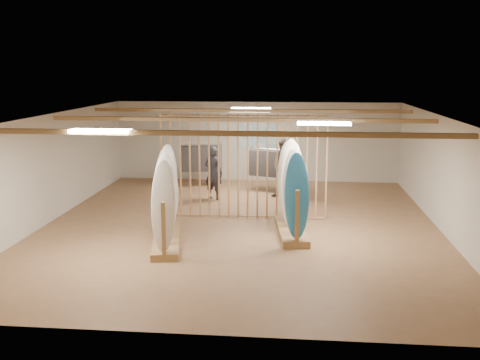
# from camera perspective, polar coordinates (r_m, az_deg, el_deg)

# --- Properties ---
(floor) EXTENTS (12.00, 12.00, 0.00)m
(floor) POSITION_cam_1_polar(r_m,az_deg,el_deg) (14.40, 0.00, -4.69)
(floor) COLOR #936A47
(floor) RESTS_ON ground
(ceiling) EXTENTS (12.00, 12.00, 0.00)m
(ceiling) POSITION_cam_1_polar(r_m,az_deg,el_deg) (13.89, 0.00, 6.48)
(ceiling) COLOR #9A9792
(ceiling) RESTS_ON ground
(wall_back) EXTENTS (12.00, 0.00, 12.00)m
(wall_back) POSITION_cam_1_polar(r_m,az_deg,el_deg) (19.99, 1.66, 3.92)
(wall_back) COLOR beige
(wall_back) RESTS_ON ground
(wall_front) EXTENTS (12.00, 0.00, 12.00)m
(wall_front) POSITION_cam_1_polar(r_m,az_deg,el_deg) (8.30, -4.03, -6.74)
(wall_front) COLOR beige
(wall_front) RESTS_ON ground
(wall_left) EXTENTS (0.00, 12.00, 12.00)m
(wall_left) POSITION_cam_1_polar(r_m,az_deg,el_deg) (15.38, -18.88, 1.08)
(wall_left) COLOR beige
(wall_left) RESTS_ON ground
(wall_right) EXTENTS (0.00, 12.00, 12.00)m
(wall_right) POSITION_cam_1_polar(r_m,az_deg,el_deg) (14.49, 20.09, 0.40)
(wall_right) COLOR beige
(wall_right) RESTS_ON ground
(ceiling_slats) EXTENTS (9.50, 6.12, 0.10)m
(ceiling_slats) POSITION_cam_1_polar(r_m,az_deg,el_deg) (13.90, 0.00, 6.16)
(ceiling_slats) COLOR #9C7747
(ceiling_slats) RESTS_ON ground
(light_panels) EXTENTS (1.20, 0.35, 0.06)m
(light_panels) POSITION_cam_1_polar(r_m,az_deg,el_deg) (13.90, 0.00, 6.24)
(light_panels) COLOR white
(light_panels) RESTS_ON ground
(bamboo_partition) EXTENTS (4.45, 0.05, 2.78)m
(bamboo_partition) POSITION_cam_1_polar(r_m,az_deg,el_deg) (14.86, 0.30, 1.36)
(bamboo_partition) COLOR tan
(bamboo_partition) RESTS_ON ground
(poster) EXTENTS (1.40, 0.03, 0.90)m
(poster) POSITION_cam_1_polar(r_m,az_deg,el_deg) (19.95, 1.66, 4.48)
(poster) COLOR #3992C7
(poster) RESTS_ON ground
(rack_left) EXTENTS (1.06, 2.70, 2.12)m
(rack_left) POSITION_cam_1_polar(r_m,az_deg,el_deg) (12.94, -7.53, -3.30)
(rack_left) COLOR #9C7747
(rack_left) RESTS_ON floor
(rack_right) EXTENTS (0.89, 2.40, 2.24)m
(rack_right) POSITION_cam_1_polar(r_m,az_deg,el_deg) (13.57, 5.26, -2.40)
(rack_right) COLOR #9C7747
(rack_right) RESTS_ON floor
(clothing_rack_a) EXTENTS (1.38, 0.56, 1.50)m
(clothing_rack_a) POSITION_cam_1_polar(r_m,az_deg,el_deg) (18.95, -4.03, 2.19)
(clothing_rack_a) COLOR silver
(clothing_rack_a) RESTS_ON floor
(clothing_rack_b) EXTENTS (1.32, 0.75, 1.47)m
(clothing_rack_b) POSITION_cam_1_polar(r_m,az_deg,el_deg) (18.08, 2.99, 1.70)
(clothing_rack_b) COLOR silver
(clothing_rack_b) RESTS_ON floor
(shopper_a) EXTENTS (0.81, 0.70, 1.86)m
(shopper_a) POSITION_cam_1_polar(r_m,az_deg,el_deg) (17.12, -2.72, 1.08)
(shopper_a) COLOR #282830
(shopper_a) RESTS_ON floor
(shopper_b) EXTENTS (1.16, 1.00, 2.08)m
(shopper_b) POSITION_cam_1_polar(r_m,az_deg,el_deg) (17.29, 4.64, 1.52)
(shopper_b) COLOR #332E27
(shopper_b) RESTS_ON floor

